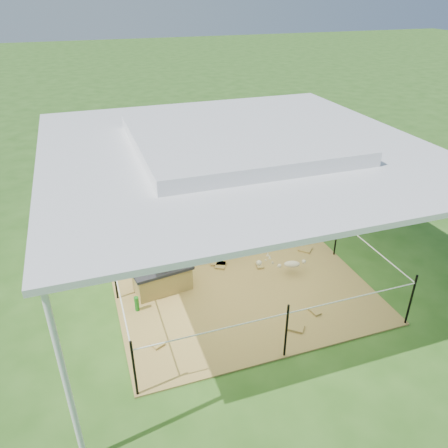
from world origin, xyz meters
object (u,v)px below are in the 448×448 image
object	(u,v)px
woman	(165,240)
picnic_table_near	(219,133)
straw_bale	(162,279)
pony	(218,239)
picnic_table_far	(280,117)
foal	(292,263)
trash_barrel	(276,144)
green_bottle	(137,304)
distant_person	(209,134)

from	to	relation	value
woman	picnic_table_near	xyz separation A→B (m)	(3.71, 8.12, -0.75)
straw_bale	picnic_table_near	distance (m)	8.97
pony	picnic_table_far	world-z (taller)	picnic_table_far
foal	picnic_table_near	bearing A→B (deg)	97.44
pony	foal	size ratio (longest dim) A/B	1.07
trash_barrel	picnic_table_far	size ratio (longest dim) A/B	0.44
green_bottle	foal	xyz separation A→B (m)	(3.05, 0.13, 0.10)
straw_bale	woman	size ratio (longest dim) A/B	0.83
picnic_table_near	distant_person	size ratio (longest dim) A/B	1.42
straw_bale	distant_person	bearing A→B (deg)	66.69
woman	picnic_table_far	distance (m)	11.26
woman	picnic_table_far	world-z (taller)	woman
straw_bale	pony	size ratio (longest dim) A/B	1.07
straw_bale	trash_barrel	bearing A→B (deg)	49.49
woman	pony	xyz separation A→B (m)	(1.24, 0.77, -0.66)
picnic_table_near	distant_person	xyz separation A→B (m)	(-0.61, -0.69, 0.23)
straw_bale	distant_person	size ratio (longest dim) A/B	0.91
picnic_table_near	distant_person	world-z (taller)	distant_person
woman	distant_person	xyz separation A→B (m)	(3.10, 7.42, -0.53)
straw_bale	foal	bearing A→B (deg)	-7.29
straw_bale	trash_barrel	size ratio (longest dim) A/B	1.12
pony	trash_barrel	xyz separation A→B (m)	(3.70, 5.13, 0.02)
straw_bale	woman	bearing A→B (deg)	0.00
trash_barrel	woman	bearing A→B (deg)	-129.94
trash_barrel	distant_person	size ratio (longest dim) A/B	0.81
trash_barrel	distant_person	xyz separation A→B (m)	(-1.84, 1.53, 0.10)
green_bottle	picnic_table_far	xyz separation A→B (m)	(7.24, 9.56, 0.25)
green_bottle	picnic_table_far	bearing A→B (deg)	52.86
straw_bale	foal	xyz separation A→B (m)	(2.50, -0.32, 0.02)
green_bottle	distant_person	world-z (taller)	distant_person
foal	distant_person	bearing A→B (deg)	101.12
woman	pony	size ratio (longest dim) A/B	1.28
woman	foal	bearing A→B (deg)	74.11
trash_barrel	picnic_table_far	bearing A→B (deg)	62.79
green_bottle	woman	bearing A→B (deg)	34.70
trash_barrel	foal	bearing A→B (deg)	-112.23
foal	trash_barrel	distance (m)	6.72
pony	distant_person	world-z (taller)	distant_person
woman	foal	size ratio (longest dim) A/B	1.38
picnic_table_near	green_bottle	bearing A→B (deg)	-109.74
pony	foal	xyz separation A→B (m)	(1.16, -1.09, -0.15)
straw_bale	pony	world-z (taller)	pony
woman	pony	world-z (taller)	woman
straw_bale	green_bottle	size ratio (longest dim) A/B	3.60
pony	picnic_table_near	xyz separation A→B (m)	(2.47, 7.35, -0.10)
foal	distant_person	size ratio (longest dim) A/B	0.79
green_bottle	trash_barrel	size ratio (longest dim) A/B	0.31
woman	foal	xyz separation A→B (m)	(2.40, -0.32, -0.81)
trash_barrel	picnic_table_near	distance (m)	2.54
straw_bale	picnic_table_near	size ratio (longest dim) A/B	0.64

